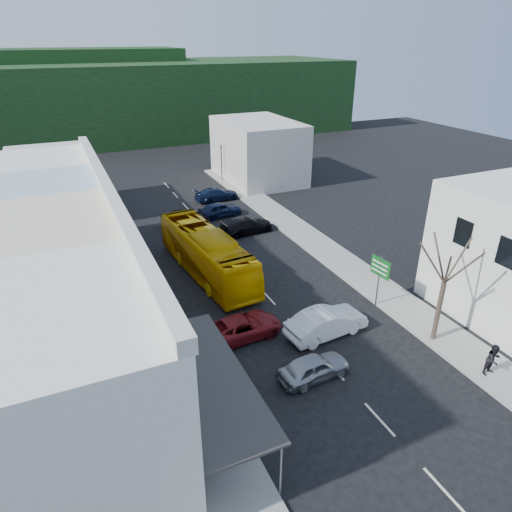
{
  "coord_description": "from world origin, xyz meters",
  "views": [
    {
      "loc": [
        -11.61,
        -19.96,
        16.0
      ],
      "look_at": [
        0.0,
        6.0,
        2.2
      ],
      "focal_mm": 32.0,
      "sensor_mm": 36.0,
      "label": 1
    }
  ],
  "objects_px": {
    "pedestrian_right": "(493,360)",
    "direction_sign": "(378,282)",
    "car_silver": "(314,367)",
    "car_red": "(242,327)",
    "car_white": "(326,324)",
    "pedestrian_left": "(164,311)",
    "traffic_signal": "(222,163)",
    "bus": "(207,254)",
    "street_tree": "(444,283)"
  },
  "relations": [
    {
      "from": "pedestrian_left",
      "to": "pedestrian_right",
      "type": "bearing_deg",
      "value": -143.47
    },
    {
      "from": "car_red",
      "to": "car_silver",
      "type": "bearing_deg",
      "value": -161.83
    },
    {
      "from": "car_white",
      "to": "street_tree",
      "type": "xyz_separation_m",
      "value": [
        5.37,
        -3.04,
        3.13
      ]
    },
    {
      "from": "car_white",
      "to": "pedestrian_left",
      "type": "height_order",
      "value": "pedestrian_left"
    },
    {
      "from": "car_silver",
      "to": "traffic_signal",
      "type": "bearing_deg",
      "value": -17.02
    },
    {
      "from": "bus",
      "to": "pedestrian_right",
      "type": "xyz_separation_m",
      "value": [
        9.77,
        -16.81,
        -0.55
      ]
    },
    {
      "from": "car_white",
      "to": "pedestrian_right",
      "type": "distance_m",
      "value": 8.84
    },
    {
      "from": "bus",
      "to": "pedestrian_right",
      "type": "bearing_deg",
      "value": -65.29
    },
    {
      "from": "car_white",
      "to": "traffic_signal",
      "type": "distance_m",
      "value": 32.62
    },
    {
      "from": "car_white",
      "to": "traffic_signal",
      "type": "bearing_deg",
      "value": -15.46
    },
    {
      "from": "street_tree",
      "to": "traffic_signal",
      "type": "height_order",
      "value": "street_tree"
    },
    {
      "from": "street_tree",
      "to": "traffic_signal",
      "type": "xyz_separation_m",
      "value": [
        -0.04,
        35.19,
        -1.59
      ]
    },
    {
      "from": "street_tree",
      "to": "car_white",
      "type": "bearing_deg",
      "value": 150.47
    },
    {
      "from": "car_silver",
      "to": "pedestrian_left",
      "type": "xyz_separation_m",
      "value": [
        -5.82,
        7.85,
        0.3
      ]
    },
    {
      "from": "car_silver",
      "to": "direction_sign",
      "type": "bearing_deg",
      "value": -63.29
    },
    {
      "from": "car_white",
      "to": "car_red",
      "type": "height_order",
      "value": "same"
    },
    {
      "from": "car_silver",
      "to": "car_red",
      "type": "distance_m",
      "value": 5.2
    },
    {
      "from": "pedestrian_left",
      "to": "pedestrian_right",
      "type": "distance_m",
      "value": 18.32
    },
    {
      "from": "pedestrian_right",
      "to": "bus",
      "type": "bearing_deg",
      "value": 117.89
    },
    {
      "from": "pedestrian_right",
      "to": "direction_sign",
      "type": "height_order",
      "value": "direction_sign"
    },
    {
      "from": "car_red",
      "to": "pedestrian_left",
      "type": "xyz_separation_m",
      "value": [
        -3.81,
        3.05,
        0.3
      ]
    },
    {
      "from": "bus",
      "to": "traffic_signal",
      "type": "bearing_deg",
      "value": 61.7
    },
    {
      "from": "pedestrian_left",
      "to": "direction_sign",
      "type": "relative_size",
      "value": 0.48
    },
    {
      "from": "direction_sign",
      "to": "street_tree",
      "type": "bearing_deg",
      "value": -87.94
    },
    {
      "from": "car_white",
      "to": "pedestrian_left",
      "type": "xyz_separation_m",
      "value": [
        -8.43,
        4.86,
        0.3
      ]
    },
    {
      "from": "car_white",
      "to": "direction_sign",
      "type": "xyz_separation_m",
      "value": [
        4.71,
        1.41,
        1.06
      ]
    },
    {
      "from": "bus",
      "to": "car_red",
      "type": "height_order",
      "value": "bus"
    },
    {
      "from": "pedestrian_right",
      "to": "car_red",
      "type": "bearing_deg",
      "value": 138.97
    },
    {
      "from": "street_tree",
      "to": "bus",
      "type": "bearing_deg",
      "value": 125.0
    },
    {
      "from": "car_white",
      "to": "direction_sign",
      "type": "height_order",
      "value": "direction_sign"
    },
    {
      "from": "direction_sign",
      "to": "traffic_signal",
      "type": "relative_size",
      "value": 0.79
    },
    {
      "from": "car_silver",
      "to": "bus",
      "type": "bearing_deg",
      "value": 1.33
    },
    {
      "from": "pedestrian_left",
      "to": "street_tree",
      "type": "bearing_deg",
      "value": -134.54
    },
    {
      "from": "car_red",
      "to": "pedestrian_right",
      "type": "distance_m",
      "value": 13.44
    },
    {
      "from": "car_red",
      "to": "direction_sign",
      "type": "xyz_separation_m",
      "value": [
        9.32,
        -0.41,
        1.06
      ]
    },
    {
      "from": "pedestrian_right",
      "to": "traffic_signal",
      "type": "height_order",
      "value": "traffic_signal"
    },
    {
      "from": "car_silver",
      "to": "direction_sign",
      "type": "height_order",
      "value": "direction_sign"
    },
    {
      "from": "car_white",
      "to": "street_tree",
      "type": "distance_m",
      "value": 6.92
    },
    {
      "from": "street_tree",
      "to": "traffic_signal",
      "type": "relative_size",
      "value": 1.71
    },
    {
      "from": "pedestrian_left",
      "to": "pedestrian_right",
      "type": "relative_size",
      "value": 1.0
    },
    {
      "from": "pedestrian_left",
      "to": "pedestrian_right",
      "type": "xyz_separation_m",
      "value": [
        14.29,
        -11.46,
        0.0
      ]
    },
    {
      "from": "pedestrian_right",
      "to": "direction_sign",
      "type": "xyz_separation_m",
      "value": [
        -1.16,
        8.01,
        0.76
      ]
    },
    {
      "from": "car_red",
      "to": "traffic_signal",
      "type": "bearing_deg",
      "value": -22.69
    },
    {
      "from": "pedestrian_left",
      "to": "street_tree",
      "type": "xyz_separation_m",
      "value": [
        13.8,
        -7.91,
        2.83
      ]
    },
    {
      "from": "pedestrian_left",
      "to": "street_tree",
      "type": "distance_m",
      "value": 16.15
    },
    {
      "from": "car_silver",
      "to": "car_white",
      "type": "xyz_separation_m",
      "value": [
        2.61,
        2.99,
        0.0
      ]
    },
    {
      "from": "direction_sign",
      "to": "pedestrian_left",
      "type": "bearing_deg",
      "value": 158.78
    },
    {
      "from": "car_red",
      "to": "street_tree",
      "type": "relative_size",
      "value": 0.6
    },
    {
      "from": "traffic_signal",
      "to": "street_tree",
      "type": "bearing_deg",
      "value": 94.76
    },
    {
      "from": "bus",
      "to": "car_silver",
      "type": "distance_m",
      "value": 13.29
    }
  ]
}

